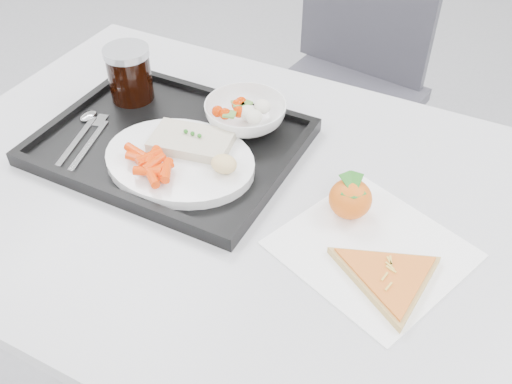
% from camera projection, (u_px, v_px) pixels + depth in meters
% --- Properties ---
extents(table, '(1.20, 0.80, 0.75)m').
position_uv_depth(table, '(251.00, 222.00, 1.00)').
color(table, '#B6B5B8').
rests_on(table, ground).
extents(chair, '(0.47, 0.47, 0.93)m').
position_uv_depth(chair, '(349.00, 66.00, 1.69)').
color(chair, '#37363E').
rests_on(chair, ground).
extents(tray, '(0.45, 0.35, 0.03)m').
position_uv_depth(tray, '(171.00, 144.00, 1.04)').
color(tray, black).
rests_on(tray, table).
extents(dinner_plate, '(0.27, 0.27, 0.02)m').
position_uv_depth(dinner_plate, '(180.00, 161.00, 0.98)').
color(dinner_plate, white).
rests_on(dinner_plate, tray).
extents(fish_fillet, '(0.15, 0.11, 0.03)m').
position_uv_depth(fish_fillet, '(192.00, 141.00, 0.99)').
color(fish_fillet, beige).
rests_on(fish_fillet, dinner_plate).
extents(bread_roll, '(0.05, 0.04, 0.03)m').
position_uv_depth(bread_roll, '(224.00, 164.00, 0.94)').
color(bread_roll, beige).
rests_on(bread_roll, dinner_plate).
extents(salad_bowl, '(0.15, 0.15, 0.05)m').
position_uv_depth(salad_bowl, '(246.00, 114.00, 1.06)').
color(salad_bowl, white).
rests_on(salad_bowl, tray).
extents(cola_glass, '(0.09, 0.09, 0.11)m').
position_uv_depth(cola_glass, '(129.00, 73.00, 1.11)').
color(cola_glass, black).
rests_on(cola_glass, tray).
extents(cutlery, '(0.10, 0.17, 0.01)m').
position_uv_depth(cutlery, '(86.00, 132.00, 1.06)').
color(cutlery, silver).
rests_on(cutlery, tray).
extents(napkin, '(0.32, 0.31, 0.00)m').
position_uv_depth(napkin, '(372.00, 249.00, 0.86)').
color(napkin, white).
rests_on(napkin, table).
extents(tangerine, '(0.09, 0.09, 0.07)m').
position_uv_depth(tangerine, '(350.00, 199.00, 0.89)').
color(tangerine, '#F6A31A').
rests_on(tangerine, napkin).
extents(pizza_slice, '(0.22, 0.22, 0.02)m').
position_uv_depth(pizza_slice, '(389.00, 277.00, 0.81)').
color(pizza_slice, tan).
rests_on(pizza_slice, napkin).
extents(carrot_pile, '(0.11, 0.09, 0.02)m').
position_uv_depth(carrot_pile, '(151.00, 164.00, 0.94)').
color(carrot_pile, '#EF3905').
rests_on(carrot_pile, dinner_plate).
extents(salad_contents, '(0.09, 0.09, 0.03)m').
position_uv_depth(salad_contents, '(245.00, 110.00, 1.05)').
color(salad_contents, red).
rests_on(salad_contents, salad_bowl).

